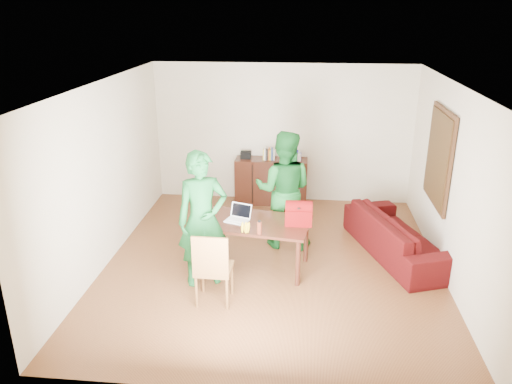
# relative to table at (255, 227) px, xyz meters

# --- Properties ---
(room) EXTENTS (5.20, 5.70, 2.90)m
(room) POSITION_rel_table_xyz_m (0.26, 0.27, 0.66)
(room) COLOR #482112
(room) RESTS_ON ground
(table) EXTENTS (1.70, 1.11, 0.74)m
(table) POSITION_rel_table_xyz_m (0.00, 0.00, 0.00)
(table) COLOR black
(table) RESTS_ON ground
(chair) EXTENTS (0.48, 0.46, 1.03)m
(chair) POSITION_rel_table_xyz_m (-0.43, -0.98, -0.35)
(chair) COLOR brown
(chair) RESTS_ON ground
(person_near) EXTENTS (0.83, 0.70, 1.92)m
(person_near) POSITION_rel_table_xyz_m (-0.66, -0.49, 0.31)
(person_near) COLOR #135925
(person_near) RESTS_ON ground
(person_far) EXTENTS (0.99, 0.81, 1.91)m
(person_far) POSITION_rel_table_xyz_m (0.38, 0.81, 0.30)
(person_far) COLOR #145B21
(person_far) RESTS_ON ground
(laptop) EXTENTS (0.38, 0.32, 0.23)m
(laptop) POSITION_rel_table_xyz_m (-0.26, -0.02, 0.14)
(laptop) COLOR white
(laptop) RESTS_ON table
(bananas) EXTENTS (0.19, 0.15, 0.06)m
(bananas) POSITION_rel_table_xyz_m (-0.09, -0.39, 0.12)
(bananas) COLOR gold
(bananas) RESTS_ON table
(bottle) EXTENTS (0.07, 0.07, 0.20)m
(bottle) POSITION_rel_table_xyz_m (0.11, -0.40, 0.19)
(bottle) COLOR #602516
(bottle) RESTS_ON table
(red_bag) EXTENTS (0.38, 0.22, 0.28)m
(red_bag) POSITION_rel_table_xyz_m (0.64, -0.03, 0.23)
(red_bag) COLOR #6A0807
(red_bag) RESTS_ON table
(sofa) EXTENTS (1.58, 2.41, 0.65)m
(sofa) POSITION_rel_table_xyz_m (2.20, 0.64, -0.32)
(sofa) COLOR #3E0808
(sofa) RESTS_ON ground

